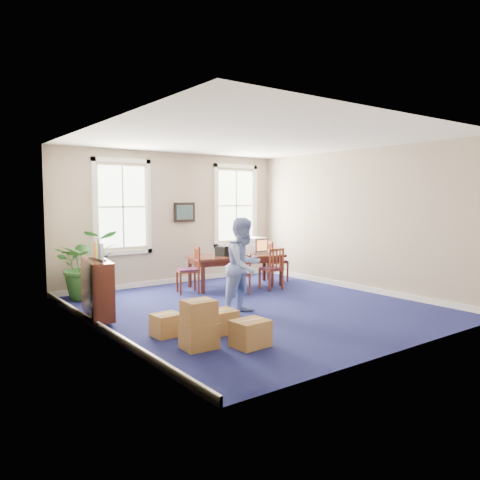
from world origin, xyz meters
TOP-DOWN VIEW (x-y plane):
  - floor at (0.00, 0.00)m, footprint 6.50×6.50m
  - ceiling at (0.00, 0.00)m, footprint 6.50×6.50m
  - wall_back at (0.00, 3.25)m, footprint 6.50×0.00m
  - wall_front at (0.00, -3.25)m, footprint 6.50×0.00m
  - wall_left at (-3.00, 0.00)m, footprint 0.00×6.50m
  - wall_right at (3.00, 0.00)m, footprint 0.00×6.50m
  - baseboard_back at (0.00, 3.22)m, footprint 6.00×0.04m
  - baseboard_left at (-2.97, 0.00)m, footprint 0.04×6.50m
  - baseboard_right at (2.97, 0.00)m, footprint 0.04×6.50m
  - window_left at (-1.30, 3.23)m, footprint 1.40×0.12m
  - window_right at (1.90, 3.23)m, footprint 1.40×0.12m
  - wall_picture at (0.30, 3.20)m, footprint 0.58×0.06m
  - conference_table at (0.96, 1.93)m, footprint 2.36×1.35m
  - crt_tv at (1.62, 1.98)m, footprint 0.44×0.48m
  - game_console at (1.92, 1.93)m, footprint 0.20×0.23m
  - equipment_bag at (0.71, 1.98)m, footprint 0.51×0.40m
  - chair_near_left at (0.50, 1.17)m, footprint 0.47×0.47m
  - chair_near_right at (1.41, 1.17)m, footprint 0.45×0.45m
  - chair_end_left at (-0.35, 1.93)m, footprint 0.59×0.59m
  - chair_end_right at (2.27, 1.93)m, footprint 0.59×0.59m
  - man at (-0.47, -0.29)m, footprint 0.99×0.85m
  - credenza at (-2.75, 0.88)m, footprint 0.56×1.28m
  - brochure_rack at (-2.73, 0.88)m, footprint 0.13×0.71m
  - potted_plant at (-2.33, 2.66)m, footprint 1.46×1.33m
  - cardboard_boxes at (-1.99, -1.43)m, footprint 1.30×1.30m

SIDE VIEW (x-z plane):
  - floor at x=0.00m, z-range 0.00..0.00m
  - baseboard_back at x=0.00m, z-range 0.00..0.12m
  - baseboard_left at x=-2.97m, z-range 0.00..0.12m
  - baseboard_right at x=2.97m, z-range 0.00..0.12m
  - cardboard_boxes at x=-1.99m, z-range 0.00..0.72m
  - conference_table at x=0.96m, z-range 0.00..0.76m
  - chair_near_left at x=0.50m, z-range 0.00..0.88m
  - chair_near_right at x=1.41m, z-range 0.00..0.96m
  - credenza at x=-2.75m, z-range 0.00..0.98m
  - chair_end_right at x=2.27m, z-range 0.00..1.01m
  - chair_end_left at x=-0.35m, z-range 0.00..1.03m
  - potted_plant at x=-2.33m, z-range 0.00..1.45m
  - game_console at x=1.92m, z-range 0.76..0.81m
  - equipment_bag at x=0.71m, z-range 0.76..0.98m
  - man at x=-0.47m, z-range 0.00..1.75m
  - crt_tv at x=1.62m, z-range 0.76..1.14m
  - brochure_rack at x=-2.73m, z-range 0.98..1.29m
  - wall_back at x=0.00m, z-range -1.65..4.85m
  - wall_front at x=0.00m, z-range -1.65..4.85m
  - wall_left at x=-3.00m, z-range -1.65..4.85m
  - wall_right at x=3.00m, z-range -1.65..4.85m
  - wall_picture at x=0.30m, z-range 1.51..1.99m
  - window_left at x=-1.30m, z-range 0.80..3.00m
  - window_right at x=1.90m, z-range 0.80..3.00m
  - ceiling at x=0.00m, z-range 3.20..3.20m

